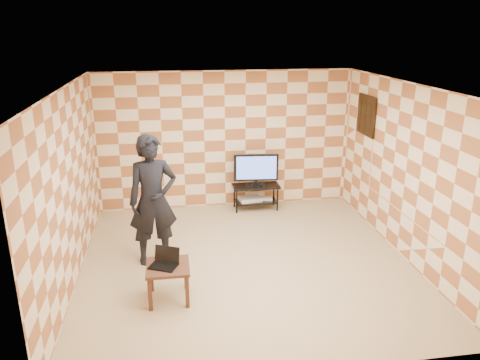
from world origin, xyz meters
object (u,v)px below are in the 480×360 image
(tv_stand, at_px, (256,192))
(tv, at_px, (256,168))
(side_table, at_px, (168,272))
(person, at_px, (153,200))

(tv_stand, distance_m, tv, 0.49)
(side_table, bearing_deg, person, 99.29)
(tv, xyz_separation_m, side_table, (-1.75, -3.01, -0.44))
(side_table, xyz_separation_m, person, (-0.18, 1.12, 0.59))
(side_table, relative_size, person, 0.28)
(tv_stand, relative_size, side_table, 1.63)
(tv_stand, relative_size, person, 0.46)
(side_table, bearing_deg, tv_stand, 59.83)
(tv_stand, bearing_deg, side_table, -120.17)
(tv_stand, height_order, person, person)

